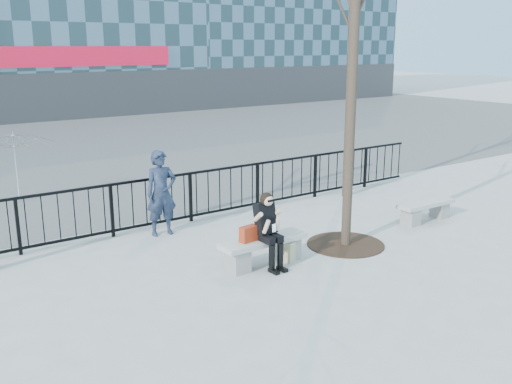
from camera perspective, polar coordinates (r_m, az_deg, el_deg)
ground at (r=10.20m, az=0.77°, el=-7.25°), size 120.00×120.00×0.00m
street_surface at (r=23.63m, az=-21.21°, el=4.34°), size 60.00×23.00×0.01m
railing at (r=12.45m, az=-7.37°, el=-0.63°), size 14.00×0.06×1.10m
tree_grate at (r=11.28m, az=8.93°, el=-5.19°), size 1.50×1.50×0.02m
bench_main at (r=10.09m, az=0.77°, el=-5.66°), size 1.65×0.46×0.49m
bench_second at (r=13.10m, az=16.60°, el=-1.67°), size 1.46×0.41×0.43m
seated_woman at (r=9.85m, az=1.33°, el=-3.91°), size 0.50×0.64×1.34m
handbag at (r=9.83m, az=-0.72°, el=-4.20°), size 0.35×0.19×0.27m
shopping_bag at (r=10.36m, az=3.66°, el=-5.83°), size 0.41×0.28×0.37m
standing_man at (r=11.67m, az=-9.45°, el=-0.11°), size 0.69×0.50×1.75m
vendor_umbrella at (r=15.10m, az=-22.76°, el=2.31°), size 2.33×2.36×1.76m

